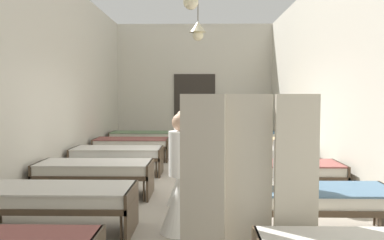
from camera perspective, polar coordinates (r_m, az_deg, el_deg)
ground_plane at (r=7.73m, az=-0.26°, el=-9.44°), size 5.85×12.96×0.10m
room_shell at (r=8.73m, az=-0.07°, el=5.96°), size 5.65×12.56×4.09m
bed_left_row_1 at (r=5.25m, az=-18.80°, el=-10.41°), size 1.90×0.84×0.57m
bed_right_row_1 at (r=5.14m, az=17.11°, el=-10.69°), size 1.90×0.84×0.57m
bed_left_row_2 at (r=6.96m, az=-13.63°, el=-6.89°), size 1.90×0.84×0.57m
bed_right_row_2 at (r=6.87m, az=12.89°, el=-7.01°), size 1.90×0.84×0.57m
bed_left_row_3 at (r=8.71m, az=-10.56°, el=-4.75°), size 1.90×0.84×0.57m
bed_right_row_3 at (r=8.64m, az=10.42°, el=-4.81°), size 1.90×0.84×0.57m
bed_left_row_4 at (r=10.49m, az=-8.54°, el=-3.32°), size 1.90×0.84×0.57m
bed_right_row_4 at (r=10.43m, az=8.81°, el=-3.36°), size 1.90×0.84×0.57m
bed_left_row_5 at (r=12.28m, az=-7.11°, el=-2.30°), size 1.90×0.84×0.57m
bed_right_row_5 at (r=12.24m, az=7.67°, el=-2.33°), size 1.90×0.84×0.57m
nurse_near_aisle at (r=6.22m, az=-1.18°, el=-7.19°), size 0.52×0.52×1.49m
nurse_mid_aisle at (r=8.62m, az=-0.21°, el=-4.17°), size 0.52×0.52×1.49m
nurse_far_aisle at (r=5.00m, az=-1.59°, el=-9.87°), size 0.52×0.52×1.49m
patient_seated_primary at (r=4.96m, az=13.31°, el=-6.06°), size 0.44×0.44×0.80m
potted_plant at (r=10.47m, az=-0.87°, el=-1.14°), size 0.55×0.55×1.32m
privacy_screen at (r=3.68m, az=8.11°, el=-9.67°), size 1.25×0.18×1.70m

